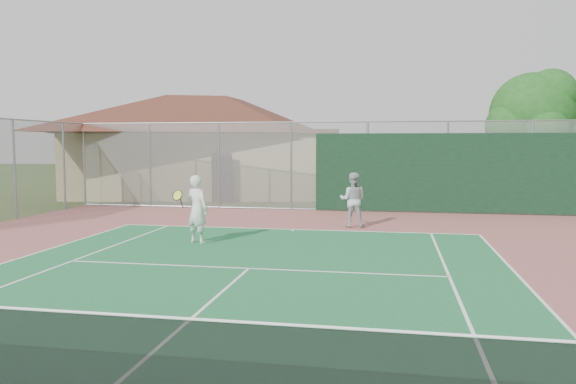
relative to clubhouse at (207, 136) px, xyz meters
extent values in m
cube|color=black|center=(6.67, -23.44, -2.54)|extent=(11.77, 0.04, 0.96)
cylinder|color=white|center=(6.67, -23.44, -2.04)|extent=(11.77, 0.03, 0.03)
cylinder|color=gray|center=(-3.33, -6.44, -1.29)|extent=(0.08, 0.08, 3.50)
cylinder|color=gray|center=(-0.33, -6.44, -1.29)|extent=(0.08, 0.08, 3.50)
cylinder|color=gray|center=(2.67, -6.44, -1.29)|extent=(0.08, 0.08, 3.50)
cylinder|color=gray|center=(5.67, -6.44, -1.29)|extent=(0.08, 0.08, 3.50)
cylinder|color=gray|center=(8.67, -6.44, -1.29)|extent=(0.08, 0.08, 3.50)
cylinder|color=gray|center=(11.67, -6.44, -1.29)|extent=(0.08, 0.08, 3.50)
cylinder|color=gray|center=(14.67, -6.44, -1.29)|extent=(0.08, 0.08, 3.50)
cylinder|color=gray|center=(6.67, -6.44, 0.46)|extent=(20.00, 0.05, 0.05)
cylinder|color=gray|center=(6.67, -6.44, -2.99)|extent=(20.00, 0.05, 0.05)
cube|color=#999EA0|center=(6.67, -6.44, -1.29)|extent=(20.00, 0.02, 3.50)
cube|color=black|center=(11.67, -6.49, -1.49)|extent=(10.00, 0.04, 3.00)
cylinder|color=gray|center=(-3.33, -7.94, -1.29)|extent=(0.08, 0.08, 3.50)
cylinder|color=gray|center=(-3.33, -10.94, -1.29)|extent=(0.08, 0.08, 3.50)
cube|color=#999EA0|center=(-3.33, -10.94, -1.29)|extent=(0.02, 9.00, 3.50)
cube|color=tan|center=(0.00, 0.00, -1.47)|extent=(13.93, 10.55, 3.16)
cube|color=brown|center=(0.00, 0.00, 0.16)|extent=(14.54, 11.16, 0.19)
pyramid|color=brown|center=(0.00, 0.00, 2.01)|extent=(15.33, 11.60, 1.89)
cube|color=black|center=(2.10, -4.24, -1.94)|extent=(0.95, 0.06, 2.21)
cube|color=#B04828|center=(-2.61, -3.65, -2.72)|extent=(2.75, 0.81, 0.05)
cube|color=#B2B5BA|center=(-2.61, -3.88, -2.91)|extent=(2.74, 0.79, 0.04)
cube|color=#B04828|center=(-2.61, -3.15, -2.40)|extent=(2.75, 0.81, 0.05)
cube|color=#B2B5BA|center=(-2.61, -3.38, -2.59)|extent=(2.74, 0.79, 0.04)
cube|color=#B04828|center=(-2.61, -2.64, -2.08)|extent=(2.75, 0.81, 0.05)
cube|color=#B2B5BA|center=(-2.61, -2.87, -2.26)|extent=(2.74, 0.79, 0.04)
cube|color=#B2B5BA|center=(-3.90, -3.15, -2.54)|extent=(0.39, 1.63, 1.01)
cube|color=#B2B5BA|center=(-1.33, -3.15, -2.54)|extent=(0.39, 1.63, 1.01)
cylinder|color=#3C2A15|center=(15.39, -3.07, -1.53)|extent=(0.39, 0.39, 3.04)
sphere|color=#194A17|center=(15.39, -3.07, 0.86)|extent=(3.47, 3.47, 3.47)
sphere|color=#194A17|center=(16.36, -2.74, 0.42)|extent=(2.38, 2.38, 2.38)
sphere|color=#194A17|center=(14.52, -3.50, 0.32)|extent=(2.17, 2.17, 2.17)
sphere|color=#194A17|center=(15.60, -4.04, 0.21)|extent=(1.95, 1.95, 1.95)
sphere|color=#194A17|center=(15.06, -2.20, 0.64)|extent=(2.17, 2.17, 2.17)
sphere|color=#194A17|center=(16.04, -3.28, 1.62)|extent=(2.17, 2.17, 2.17)
imported|color=silver|center=(4.55, -14.31, -2.14)|extent=(0.78, 0.66, 1.81)
imported|color=#B2B5B7|center=(8.41, -10.66, -2.18)|extent=(0.86, 0.68, 1.73)
camera|label=1|loc=(9.63, -28.41, -0.37)|focal=35.00mm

